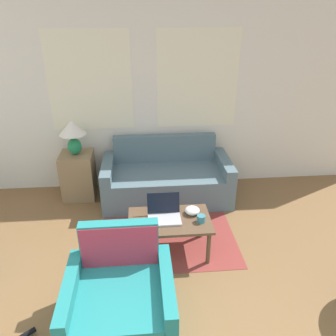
# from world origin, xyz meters

# --- Properties ---
(wall_back) EXTENTS (6.74, 0.06, 2.60)m
(wall_back) POSITION_xyz_m (-0.00, 3.45, 1.31)
(wall_back) COLOR white
(wall_back) RESTS_ON ground_plane
(rug) EXTENTS (1.56, 1.83, 0.01)m
(rug) POSITION_xyz_m (0.11, 2.39, 0.00)
(rug) COLOR brown
(rug) RESTS_ON ground_plane
(couch) EXTENTS (1.73, 0.83, 0.82)m
(couch) POSITION_xyz_m (0.17, 3.02, 0.26)
(couch) COLOR slate
(couch) RESTS_ON ground_plane
(armchair) EXTENTS (0.87, 0.79, 0.82)m
(armchair) POSITION_xyz_m (-0.38, 0.97, 0.25)
(armchair) COLOR teal
(armchair) RESTS_ON ground_plane
(side_table) EXTENTS (0.43, 0.43, 0.65)m
(side_table) POSITION_xyz_m (-1.05, 3.13, 0.32)
(side_table) COLOR #937551
(side_table) RESTS_ON ground_plane
(table_lamp) EXTENTS (0.35, 0.35, 0.47)m
(table_lamp) POSITION_xyz_m (-1.05, 3.13, 0.96)
(table_lamp) COLOR #1E8451
(table_lamp) RESTS_ON side_table
(coffee_table) EXTENTS (0.87, 0.54, 0.42)m
(coffee_table) POSITION_xyz_m (0.11, 1.83, 0.37)
(coffee_table) COLOR brown
(coffee_table) RESTS_ON ground_plane
(laptop) EXTENTS (0.34, 0.29, 0.24)m
(laptop) POSITION_xyz_m (0.05, 1.87, 0.48)
(laptop) COLOR #B7B7BC
(laptop) RESTS_ON coffee_table
(cup_navy) EXTENTS (0.09, 0.09, 0.08)m
(cup_navy) POSITION_xyz_m (0.43, 1.76, 0.46)
(cup_navy) COLOR teal
(cup_navy) RESTS_ON coffee_table
(snack_bowl) EXTENTS (0.16, 0.16, 0.08)m
(snack_bowl) POSITION_xyz_m (0.36, 1.92, 0.46)
(snack_bowl) COLOR white
(snack_bowl) RESTS_ON coffee_table
(tv_remote) EXTENTS (0.12, 0.15, 0.02)m
(tv_remote) POSITION_xyz_m (-0.20, 1.68, 0.43)
(tv_remote) COLOR black
(tv_remote) RESTS_ON coffee_table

